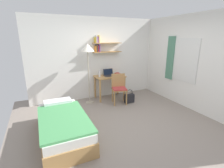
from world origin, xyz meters
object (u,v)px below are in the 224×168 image
Objects in this scene: standing_lamp at (88,51)px; handbag at (129,98)px; laptop at (109,74)px; water_bottle at (99,74)px; bed at (63,125)px; desk at (110,80)px; book_stack at (118,74)px; desk_chair at (119,87)px.

standing_lamp reaches higher than handbag.
water_bottle is (-0.34, -0.06, 0.05)m from laptop.
standing_lamp is (1.02, 1.52, 1.36)m from bed.
water_bottle is 0.48× the size of handbag.
desk is 0.88m from handbag.
standing_lamp reaches higher than book_stack.
handbag is (0.05, -0.70, -0.64)m from book_stack.
water_bottle is at bearing 17.64° from standing_lamp.
bed is at bearing -124.07° from standing_lamp.
desk_chair is 4.36× the size of water_bottle.
standing_lamp is at bearing -166.21° from laptop.
desk_chair reaches higher than handbag.
standing_lamp is at bearing -170.06° from book_stack.
water_bottle is at bearing 131.30° from desk_chair.
handbag is at bearing -85.54° from book_stack.
bed is 2.76m from book_stack.
desk is at bearing 10.19° from standing_lamp.
bed is at bearing -137.08° from desk.
desk_chair is 0.76m from water_bottle.
bed is 5.42× the size of laptop.
bed is 2.20m from desk_chair.
water_bottle is 1.21m from handbag.
desk is 4.61× the size of water_bottle.
desk is 4.42× the size of book_stack.
bed is 2.38m from handbag.
desk_chair reaches higher than desk.
book_stack is at bearing 5.35° from water_bottle.
desk_chair is 1.42m from standing_lamp.
desk_chair is 0.49m from handbag.
laptop is at bearing 100.01° from desk_chair.
desk_chair is (1.86, 1.14, 0.27)m from bed.
laptop is (-0.10, 0.56, 0.31)m from desk_chair.
book_stack is at bearing 1.41° from laptop.
water_bottle is at bearing 139.31° from handbag.
laptop is at bearing -178.59° from book_stack.
bed is at bearing -136.07° from laptop.
standing_lamp is 8.36× the size of book_stack.
book_stack is (0.69, 0.06, -0.08)m from water_bottle.
desk_chair is 2.66× the size of laptop.
desk_chair is 2.11× the size of handbag.
standing_lamp is at bearing 55.93° from bed.
desk is 2.23× the size of handbag.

